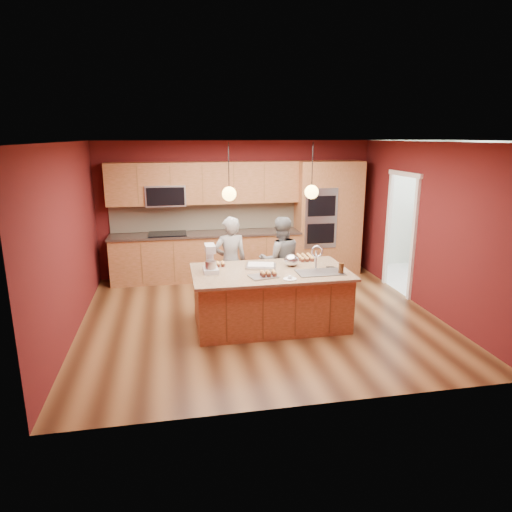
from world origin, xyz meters
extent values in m
plane|color=#3F2312|center=(0.00, 0.00, 0.00)|extent=(5.50, 5.50, 0.00)
plane|color=white|center=(0.00, 0.00, 2.70)|extent=(5.50, 5.50, 0.00)
plane|color=#511314|center=(0.00, 2.50, 1.35)|extent=(5.50, 0.00, 5.50)
plane|color=#511314|center=(0.00, -2.50, 1.35)|extent=(5.50, 0.00, 5.50)
plane|color=#511314|center=(-2.75, 0.00, 1.35)|extent=(0.00, 5.00, 5.00)
plane|color=#511314|center=(2.75, 0.00, 1.35)|extent=(0.00, 5.00, 5.00)
cube|color=brown|center=(-0.65, 2.20, 0.45)|extent=(3.70, 0.60, 0.90)
cube|color=black|center=(-0.65, 2.19, 0.92)|extent=(3.74, 0.64, 0.04)
cube|color=beige|center=(-0.65, 2.48, 1.22)|extent=(3.70, 0.03, 0.56)
cube|color=brown|center=(-0.65, 2.32, 1.90)|extent=(3.70, 0.36, 0.80)
cube|color=black|center=(-1.40, 2.18, 0.94)|extent=(0.72, 0.52, 0.03)
cube|color=#A2A5A9|center=(-1.40, 2.30, 1.68)|extent=(0.76, 0.40, 0.40)
cube|color=brown|center=(1.60, 2.20, 1.15)|extent=(0.80, 0.60, 2.30)
cube|color=#A2A5A9|center=(1.60, 1.90, 1.20)|extent=(0.66, 0.04, 1.20)
cube|color=brown|center=(2.25, 2.20, 1.15)|extent=(0.50, 0.60, 2.30)
plane|color=silver|center=(3.65, 1.20, 0.00)|extent=(2.60, 2.60, 0.00)
plane|color=silver|center=(4.55, 1.20, 1.35)|extent=(0.00, 2.70, 2.70)
cube|color=white|center=(4.35, 1.20, 1.95)|extent=(0.35, 2.40, 0.75)
cylinder|color=black|center=(-0.51, -0.30, 2.35)|extent=(0.01, 0.01, 0.70)
sphere|color=#FFC353|center=(-0.51, -0.30, 2.00)|extent=(0.20, 0.20, 0.20)
cylinder|color=black|center=(0.69, -0.30, 2.35)|extent=(0.01, 0.01, 0.70)
sphere|color=#FFC353|center=(0.69, -0.30, 2.00)|extent=(0.20, 0.20, 0.20)
cube|color=brown|center=(0.09, -0.30, 0.41)|extent=(2.21, 1.20, 0.81)
cube|color=#DBB58F|center=(0.09, -0.30, 0.83)|extent=(2.31, 1.30, 0.04)
cube|color=#A2A5A9|center=(0.78, -0.53, 0.77)|extent=(0.66, 0.39, 0.18)
imported|color=black|center=(-0.39, 0.60, 0.76)|extent=(0.59, 0.42, 1.52)
imported|color=gray|center=(0.46, 0.60, 0.75)|extent=(0.74, 0.58, 1.49)
cube|color=silver|center=(-0.79, -0.22, 0.88)|extent=(0.22, 0.29, 0.06)
cube|color=silver|center=(-0.79, -0.10, 1.06)|extent=(0.11, 0.09, 0.28)
cube|color=silver|center=(-0.79, -0.20, 1.21)|extent=(0.15, 0.28, 0.11)
cylinder|color=silver|center=(-0.79, -0.27, 0.96)|extent=(0.16, 0.16, 0.15)
cube|color=silver|center=(-0.01, -0.09, 0.87)|extent=(0.52, 0.43, 0.03)
cube|color=silver|center=(-0.01, -0.09, 0.89)|extent=(0.45, 0.36, 0.02)
cube|color=#A2A5A9|center=(-0.08, -0.58, 0.86)|extent=(0.43, 0.35, 0.02)
ellipsoid|color=silver|center=(0.46, -0.11, 0.94)|extent=(0.23, 0.23, 0.20)
cylinder|color=white|center=(0.26, -0.77, 0.86)|extent=(0.19, 0.19, 0.01)
cylinder|color=#3B200E|center=(1.07, -0.62, 0.93)|extent=(0.08, 0.08, 0.15)
cube|color=black|center=(1.02, -0.30, 0.86)|extent=(0.12, 0.08, 0.01)
cube|color=silver|center=(4.17, 0.85, 0.50)|extent=(0.64, 0.66, 1.00)
cube|color=silver|center=(4.18, 1.59, 0.54)|extent=(0.81, 0.83, 1.09)
camera|label=1|loc=(-1.32, -6.62, 2.78)|focal=32.00mm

